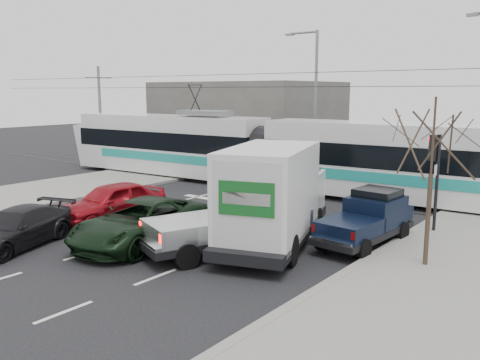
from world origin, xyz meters
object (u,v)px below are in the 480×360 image
Objects in this scene: traffic_signal at (435,162)px; box_truck at (274,197)px; red_car at (112,202)px; navy_pickup at (368,218)px; silver_pickup at (236,219)px; green_car at (141,222)px; bare_tree at (433,144)px; dark_car at (16,228)px; street_lamp_far at (313,94)px; tram at (267,151)px.

traffic_signal reaches higher than box_truck.
traffic_signal is 0.77× the size of red_car.
box_truck is at bearing 13.90° from red_car.
silver_pickup is at bearing -130.43° from navy_pickup.
silver_pickup is at bearing 19.12° from green_car.
bare_tree reaches higher than red_car.
green_car is (-8.72, -3.57, -3.02)m from bare_tree.
navy_pickup is 0.97× the size of red_car.
traffic_signal is 7.75m from silver_pickup.
box_truck is 1.62× the size of dark_car.
box_truck is at bearing -169.97° from bare_tree.
navy_pickup is at bearing -116.08° from traffic_signal.
traffic_signal is 10.90m from green_car.
box_truck reaches higher than green_car.
green_car is (3.07, -17.07, -4.34)m from street_lamp_far.
green_car is (2.67, -11.44, -1.23)m from tram.
bare_tree is 0.67× the size of box_truck.
street_lamp_far reaches higher than bare_tree.
green_car is 1.21× the size of dark_car.
bare_tree reaches higher than green_car.
dark_car is at bearing -122.14° from silver_pickup.
traffic_signal is 0.79× the size of dark_car.
street_lamp_far is at bearing 131.30° from navy_pickup.
bare_tree is 1.39× the size of traffic_signal.
street_lamp_far is at bearing 138.28° from traffic_signal.
dark_car is at bearing -159.68° from box_truck.
bare_tree is 3.99m from navy_pickup.
tram is 10.87m from box_truck.
box_truck reaches higher than navy_pickup.
red_car is at bearing -150.61° from traffic_signal.
tram is 5.91× the size of red_car.
tram is 10.15m from red_car.
traffic_signal reaches higher than dark_car.
navy_pickup reaches higher than green_car.
traffic_signal reaches higher than red_car.
traffic_signal reaches higher than green_car.
tram is (-11.39, 7.87, -1.79)m from bare_tree.
dark_car is (-0.41, -14.34, -1.34)m from tram.
traffic_signal is at bearing 32.93° from red_car.
green_car is at bearing -81.44° from tram.
dark_car is at bearing -135.55° from traffic_signal.
silver_pickup is (-5.70, -2.03, -2.75)m from bare_tree.
red_car is at bearing 75.28° from dark_car.
tram is 11.46m from silver_pickup.
navy_pickup is 12.18m from dark_car.
green_car is (-3.02, -1.54, -0.27)m from silver_pickup.
dark_car is at bearing -90.04° from street_lamp_far.
red_car reaches higher than green_car.
bare_tree is 0.18× the size of tram.
bare_tree is 5.43m from box_truck.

